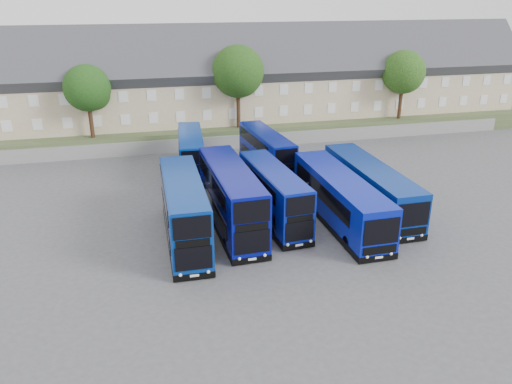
{
  "coord_description": "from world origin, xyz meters",
  "views": [
    {
      "loc": [
        -9.48,
        -29.25,
        16.41
      ],
      "look_at": [
        -0.98,
        5.11,
        2.2
      ],
      "focal_mm": 35.0,
      "sensor_mm": 36.0,
      "label": 1
    }
  ],
  "objects_px": {
    "tree_west": "(89,90)",
    "tree_far": "(418,62)",
    "dd_front_left": "(184,212)",
    "dd_front_mid": "(231,199)",
    "coach_east_a": "(339,200)",
    "tree_mid": "(239,73)",
    "tree_east": "(404,74)"
  },
  "relations": [
    {
      "from": "dd_front_left",
      "to": "tree_east",
      "type": "bearing_deg",
      "value": 38.73
    },
    {
      "from": "dd_front_left",
      "to": "dd_front_mid",
      "type": "bearing_deg",
      "value": 20.79
    },
    {
      "from": "tree_far",
      "to": "dd_front_left",
      "type": "bearing_deg",
      "value": -139.88
    },
    {
      "from": "dd_front_left",
      "to": "tree_west",
      "type": "relative_size",
      "value": 1.48
    },
    {
      "from": "dd_front_mid",
      "to": "coach_east_a",
      "type": "distance_m",
      "value": 8.25
    },
    {
      "from": "dd_front_mid",
      "to": "tree_west",
      "type": "bearing_deg",
      "value": 115.05
    },
    {
      "from": "dd_front_mid",
      "to": "tree_far",
      "type": "bearing_deg",
      "value": 40.02
    },
    {
      "from": "dd_front_left",
      "to": "tree_far",
      "type": "bearing_deg",
      "value": 41.06
    },
    {
      "from": "coach_east_a",
      "to": "tree_east",
      "type": "height_order",
      "value": "tree_east"
    },
    {
      "from": "dd_front_mid",
      "to": "coach_east_a",
      "type": "height_order",
      "value": "dd_front_mid"
    },
    {
      "from": "dd_front_mid",
      "to": "tree_east",
      "type": "height_order",
      "value": "tree_east"
    },
    {
      "from": "tree_mid",
      "to": "tree_far",
      "type": "distance_m",
      "value": 26.8
    },
    {
      "from": "tree_east",
      "to": "coach_east_a",
      "type": "bearing_deg",
      "value": -127.83
    },
    {
      "from": "coach_east_a",
      "to": "tree_mid",
      "type": "bearing_deg",
      "value": 96.71
    },
    {
      "from": "dd_front_mid",
      "to": "tree_west",
      "type": "height_order",
      "value": "tree_west"
    },
    {
      "from": "dd_front_left",
      "to": "coach_east_a",
      "type": "distance_m",
      "value": 11.79
    },
    {
      "from": "dd_front_left",
      "to": "coach_east_a",
      "type": "bearing_deg",
      "value": 2.72
    },
    {
      "from": "tree_west",
      "to": "tree_far",
      "type": "distance_m",
      "value": 42.58
    },
    {
      "from": "dd_front_left",
      "to": "tree_mid",
      "type": "height_order",
      "value": "tree_mid"
    },
    {
      "from": "tree_mid",
      "to": "tree_far",
      "type": "bearing_deg",
      "value": 14.04
    },
    {
      "from": "tree_east",
      "to": "tree_far",
      "type": "distance_m",
      "value": 9.23
    },
    {
      "from": "coach_east_a",
      "to": "tree_mid",
      "type": "xyz_separation_m",
      "value": [
        -2.9,
        22.52,
        6.28
      ]
    },
    {
      "from": "tree_west",
      "to": "dd_front_mid",
      "type": "bearing_deg",
      "value": -63.05
    },
    {
      "from": "tree_west",
      "to": "tree_far",
      "type": "height_order",
      "value": "tree_far"
    },
    {
      "from": "dd_front_left",
      "to": "tree_east",
      "type": "height_order",
      "value": "tree_east"
    },
    {
      "from": "coach_east_a",
      "to": "tree_far",
      "type": "relative_size",
      "value": 1.54
    },
    {
      "from": "tree_east",
      "to": "dd_front_left",
      "type": "bearing_deg",
      "value": -142.21
    },
    {
      "from": "dd_front_mid",
      "to": "tree_far",
      "type": "distance_m",
      "value": 42.39
    },
    {
      "from": "tree_west",
      "to": "tree_far",
      "type": "xyz_separation_m",
      "value": [
        42.0,
        7.0,
        0.68
      ]
    },
    {
      "from": "dd_front_mid",
      "to": "tree_east",
      "type": "relative_size",
      "value": 1.44
    },
    {
      "from": "dd_front_left",
      "to": "dd_front_mid",
      "type": "xyz_separation_m",
      "value": [
        3.6,
        1.3,
        0.07
      ]
    },
    {
      "from": "dd_front_mid",
      "to": "tree_west",
      "type": "xyz_separation_m",
      "value": [
        -10.72,
        21.09,
        4.77
      ]
    }
  ]
}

